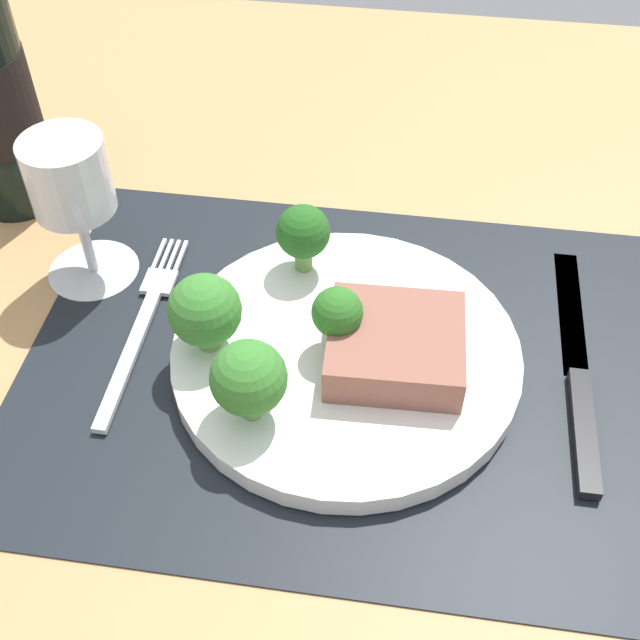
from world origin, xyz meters
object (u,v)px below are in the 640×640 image
Objects in this scene: wine_glass at (71,188)px; fork at (143,323)px; plate at (346,355)px; steak at (395,346)px; knife at (579,379)px.

fork is at bearing -43.31° from wine_glass.
steak is (3.39, -0.64, 2.25)cm from plate.
fork is at bearing 174.71° from plate.
wine_glass is (-37.30, 6.27, 7.69)cm from knife.
steak is 19.05cm from fork.
fork is at bearing 177.23° from knife.
plate reaches higher than knife.
plate is at bearing 169.37° from steak.
steak is 13.20cm from knife.
wine_glass is (-5.71, 5.38, 7.74)cm from fork.
knife is at bearing -1.95° from fork.
wine_glass is at bearing 136.36° from fork.
plate is at bearing -5.63° from fork.
wine_glass is (-24.44, 7.44, 4.94)cm from steak.
wine_glass reaches higher than steak.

